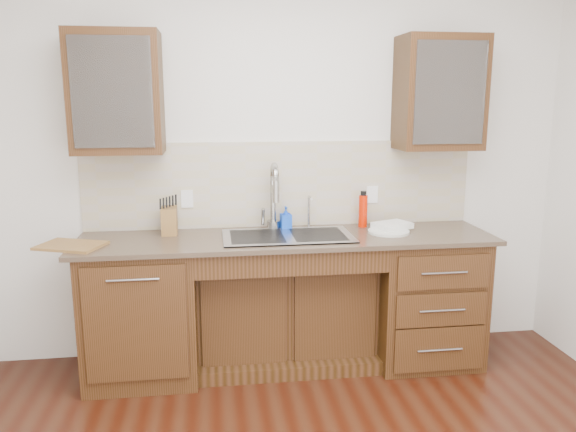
{
  "coord_description": "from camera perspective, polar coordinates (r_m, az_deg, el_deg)",
  "views": [
    {
      "loc": [
        -0.48,
        -2.09,
        1.79
      ],
      "look_at": [
        0.0,
        1.4,
        1.05
      ],
      "focal_mm": 35.0,
      "sensor_mm": 36.0,
      "label": 1
    }
  ],
  "objects": [
    {
      "name": "countertop",
      "position": [
        3.66,
        -0.05,
        -2.29
      ],
      "size": [
        2.7,
        0.65,
        0.03
      ],
      "primitive_type": "cube",
      "color": "#84705B",
      "rests_on": "base_cabinet_left"
    },
    {
      "name": "backsplash",
      "position": [
        3.91,
        -0.67,
        3.24
      ],
      "size": [
        2.7,
        0.02,
        0.59
      ],
      "primitive_type": "cube",
      "color": "beige",
      "rests_on": "wall_back"
    },
    {
      "name": "outlet_left",
      "position": [
        3.88,
        -10.21,
        1.72
      ],
      "size": [
        0.08,
        0.01,
        0.12
      ],
      "primitive_type": "cube",
      "color": "white",
      "rests_on": "backsplash"
    },
    {
      "name": "soap_bottle",
      "position": [
        3.84,
        -0.22,
        -0.2
      ],
      "size": [
        0.08,
        0.08,
        0.16
      ],
      "primitive_type": "imported",
      "rotation": [
        0.0,
        0.0,
        0.13
      ],
      "color": "blue",
      "rests_on": "countertop"
    },
    {
      "name": "plate",
      "position": [
        3.81,
        10.18,
        -1.57
      ],
      "size": [
        0.32,
        0.32,
        0.02
      ],
      "primitive_type": "cylinder",
      "rotation": [
        0.0,
        0.0,
        0.19
      ],
      "color": "silver",
      "rests_on": "countertop"
    },
    {
      "name": "base_cabinet_right",
      "position": [
        4.05,
        13.51,
        -7.99
      ],
      "size": [
        0.7,
        0.62,
        0.88
      ],
      "primitive_type": "cube",
      "color": "#593014",
      "rests_on": "ground"
    },
    {
      "name": "cup_right_b",
      "position": [
        4.0,
        15.78,
        11.11
      ],
      "size": [
        0.12,
        0.12,
        0.09
      ],
      "primitive_type": "imported",
      "rotation": [
        0.0,
        0.0,
        -0.37
      ],
      "color": "white",
      "rests_on": "upper_cabinet_right"
    },
    {
      "name": "upper_cabinet_right",
      "position": [
        3.98,
        15.12,
        11.96
      ],
      "size": [
        0.55,
        0.34,
        0.75
      ],
      "primitive_type": "cube",
      "color": "#593014",
      "rests_on": "wall_back"
    },
    {
      "name": "cup_right_a",
      "position": [
        3.96,
        14.3,
        11.33
      ],
      "size": [
        0.16,
        0.16,
        0.11
      ],
      "primitive_type": "imported",
      "rotation": [
        0.0,
        0.0,
        0.16
      ],
      "color": "white",
      "rests_on": "upper_cabinet_right"
    },
    {
      "name": "cup_left_a",
      "position": [
        3.73,
        -18.19,
        10.98
      ],
      "size": [
        0.15,
        0.15,
        0.09
      ],
      "primitive_type": "imported",
      "rotation": [
        0.0,
        0.0,
        -0.32
      ],
      "color": "silver",
      "rests_on": "upper_cabinet_left"
    },
    {
      "name": "filter_tap",
      "position": [
        3.88,
        2.13,
        0.54
      ],
      "size": [
        0.02,
        0.02,
        0.24
      ],
      "primitive_type": "cylinder",
      "color": "#999993",
      "rests_on": "countertop"
    },
    {
      "name": "wall_back",
      "position": [
        3.95,
        -0.79,
        5.45
      ],
      "size": [
        4.0,
        0.1,
        2.7
      ],
      "primitive_type": "cube",
      "color": "white",
      "rests_on": "ground"
    },
    {
      "name": "dish_towel",
      "position": [
        3.88,
        10.54,
        -0.94
      ],
      "size": [
        0.29,
        0.25,
        0.04
      ],
      "primitive_type": "cube",
      "rotation": [
        0.0,
        0.0,
        0.4
      ],
      "color": "white",
      "rests_on": "plate"
    },
    {
      "name": "sink",
      "position": [
        3.67,
        -0.02,
        -3.41
      ],
      "size": [
        0.84,
        0.46,
        0.19
      ],
      "primitive_type": "cube",
      "color": "#9E9EA5",
      "rests_on": "countertop"
    },
    {
      "name": "knife_block",
      "position": [
        3.79,
        -11.95,
        -0.45
      ],
      "size": [
        0.1,
        0.16,
        0.18
      ],
      "primitive_type": "cube",
      "rotation": [
        0.0,
        0.0,
        0.0
      ],
      "color": "brown",
      "rests_on": "countertop"
    },
    {
      "name": "cutting_board",
      "position": [
        3.64,
        -21.17,
        -2.82
      ],
      "size": [
        0.44,
        0.38,
        0.02
      ],
      "primitive_type": "cube",
      "rotation": [
        0.0,
        0.0,
        -0.37
      ],
      "color": "#965025",
      "rests_on": "countertop"
    },
    {
      "name": "water_bottle",
      "position": [
        3.94,
        7.63,
        0.49
      ],
      "size": [
        0.07,
        0.07,
        0.22
      ],
      "primitive_type": "cylinder",
      "rotation": [
        0.0,
        0.0,
        0.23
      ],
      "color": "red",
      "rests_on": "countertop"
    },
    {
      "name": "upper_cabinet_left",
      "position": [
        3.72,
        -17.01,
        11.88
      ],
      "size": [
        0.55,
        0.34,
        0.75
      ],
      "primitive_type": "cube",
      "color": "#593014",
      "rests_on": "wall_back"
    },
    {
      "name": "outlet_right",
      "position": [
        4.04,
        8.54,
        2.17
      ],
      "size": [
        0.08,
        0.01,
        0.12
      ],
      "primitive_type": "cube",
      "color": "white",
      "rests_on": "backsplash"
    },
    {
      "name": "cup_left_b",
      "position": [
        3.71,
        -16.31,
        11.1
      ],
      "size": [
        0.12,
        0.12,
        0.09
      ],
      "primitive_type": "imported",
      "rotation": [
        0.0,
        0.0,
        0.18
      ],
      "color": "white",
      "rests_on": "upper_cabinet_left"
    },
    {
      "name": "base_cabinet_left",
      "position": [
        3.81,
        -14.57,
        -9.28
      ],
      "size": [
        0.7,
        0.62,
        0.88
      ],
      "primitive_type": "cube",
      "color": "#593014",
      "rests_on": "ground"
    },
    {
      "name": "faucet",
      "position": [
        3.82,
        -1.53,
        1.59
      ],
      "size": [
        0.04,
        0.04,
        0.4
      ],
      "primitive_type": "cylinder",
      "color": "#999993",
      "rests_on": "countertop"
    },
    {
      "name": "base_cabinet_center",
      "position": [
        3.93,
        -0.26,
        -9.64
      ],
      "size": [
        1.2,
        0.44,
        0.7
      ],
      "primitive_type": "cube",
      "color": "#593014",
      "rests_on": "ground"
    }
  ]
}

